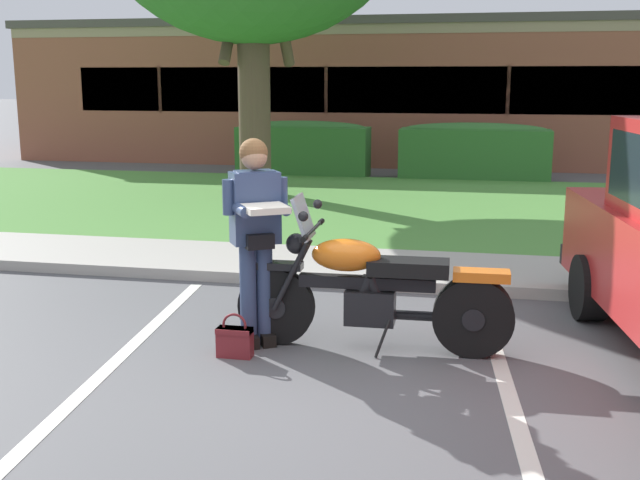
{
  "coord_description": "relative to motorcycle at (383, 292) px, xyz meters",
  "views": [
    {
      "loc": [
        1.23,
        -5.24,
        2.17
      ],
      "look_at": [
        -0.07,
        0.98,
        0.85
      ],
      "focal_mm": 43.82,
      "sensor_mm": 36.0,
      "label": 1
    }
  ],
  "objects": [
    {
      "name": "hedge_center_left",
      "position": [
        0.55,
        11.12,
        0.16
      ],
      "size": [
        3.19,
        0.9,
        1.24
      ],
      "color": "#336B2D",
      "rests_on": "ground"
    },
    {
      "name": "brick_building",
      "position": [
        1.26,
        17.42,
        1.33
      ],
      "size": [
        25.69,
        9.09,
        3.64
      ],
      "color": "#93513D",
      "rests_on": "ground"
    },
    {
      "name": "concrete_walk",
      "position": [
        -0.49,
        2.71,
        -0.45
      ],
      "size": [
        60.0,
        1.5,
        0.08
      ],
      "primitive_type": "cube",
      "color": "#ADA89E",
      "rests_on": "ground"
    },
    {
      "name": "stall_stripe_1",
      "position": [
        0.98,
        -0.58,
        -0.49
      ],
      "size": [
        0.5,
        4.39,
        0.01
      ],
      "primitive_type": "cube",
      "rotation": [
        0.0,
        0.0,
        0.09
      ],
      "color": "silver",
      "rests_on": "ground"
    },
    {
      "name": "curb_strip",
      "position": [
        -0.49,
        1.86,
        -0.43
      ],
      "size": [
        60.0,
        0.2,
        0.12
      ],
      "primitive_type": "cube",
      "color": "#ADA89E",
      "rests_on": "ground"
    },
    {
      "name": "rider_person",
      "position": [
        -1.02,
        -0.1,
        0.52
      ],
      "size": [
        0.6,
        0.67,
        1.7
      ],
      "color": "black",
      "rests_on": "ground"
    },
    {
      "name": "motorcycle",
      "position": [
        0.0,
        0.0,
        0.0
      ],
      "size": [
        2.24,
        0.82,
        1.26
      ],
      "color": "black",
      "rests_on": "ground"
    },
    {
      "name": "hedge_left",
      "position": [
        -3.22,
        11.12,
        0.16
      ],
      "size": [
        2.95,
        0.9,
        1.24
      ],
      "color": "#336B2D",
      "rests_on": "ground"
    },
    {
      "name": "grass_lawn",
      "position": [
        -0.49,
        7.11,
        -0.46
      ],
      "size": [
        60.0,
        7.3,
        0.06
      ],
      "primitive_type": "cube",
      "color": "#518E3D",
      "rests_on": "ground"
    },
    {
      "name": "stall_stripe_0",
      "position": [
        -2.01,
        -0.58,
        -0.49
      ],
      "size": [
        0.5,
        4.39,
        0.01
      ],
      "primitive_type": "cube",
      "rotation": [
        0.0,
        0.0,
        0.09
      ],
      "color": "silver",
      "rests_on": "ground"
    },
    {
      "name": "handbag",
      "position": [
        -1.12,
        -0.41,
        -0.34
      ],
      "size": [
        0.28,
        0.13,
        0.36
      ],
      "color": "maroon",
      "rests_on": "ground"
    },
    {
      "name": "ground_plane",
      "position": [
        -0.49,
        -0.78,
        -0.49
      ],
      "size": [
        140.0,
        140.0,
        0.0
      ],
      "primitive_type": "plane",
      "color": "#565659"
    }
  ]
}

